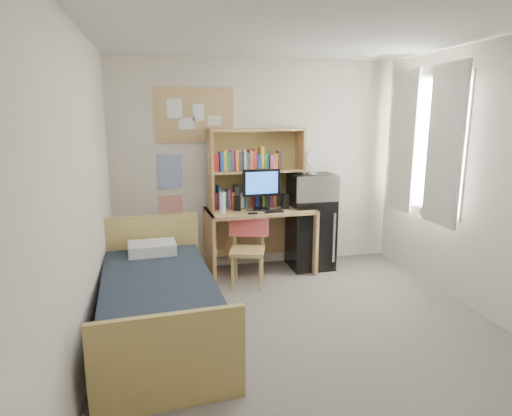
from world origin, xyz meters
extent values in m
cube|color=gray|center=(0.00, 0.00, -0.01)|extent=(3.60, 4.20, 0.02)
cube|color=silver|center=(0.00, 0.00, 2.60)|extent=(3.60, 4.20, 0.02)
cube|color=silver|center=(0.00, 2.10, 1.30)|extent=(3.60, 0.04, 2.60)
cube|color=silver|center=(-1.80, 0.00, 1.30)|extent=(0.04, 4.20, 2.60)
cube|color=silver|center=(1.80, 0.00, 1.30)|extent=(0.04, 4.20, 2.60)
cube|color=white|center=(1.75, 1.20, 1.60)|extent=(0.10, 1.40, 1.70)
cube|color=silver|center=(1.72, 0.80, 1.60)|extent=(0.04, 0.55, 1.70)
cube|color=silver|center=(1.72, 1.60, 1.60)|extent=(0.04, 0.55, 1.70)
cube|color=tan|center=(-0.78, 2.08, 1.92)|extent=(0.94, 0.03, 0.64)
cube|color=#2949A7|center=(-1.10, 2.09, 1.25)|extent=(0.30, 0.01, 0.42)
cube|color=red|center=(-1.10, 2.09, 0.78)|extent=(0.28, 0.01, 0.36)
cube|color=tan|center=(-0.05, 1.76, 0.40)|extent=(1.32, 0.71, 0.81)
cube|color=tan|center=(-0.29, 1.37, 0.42)|extent=(0.52, 0.52, 0.83)
cube|color=black|center=(0.63, 1.82, 0.45)|extent=(0.52, 0.52, 0.89)
cube|color=black|center=(-1.28, 0.38, 0.27)|extent=(1.10, 2.01, 0.54)
cube|color=tan|center=(-0.06, 1.91, 1.28)|extent=(1.18, 0.36, 0.96)
cube|color=black|center=(-0.05, 1.70, 1.05)|extent=(0.45, 0.06, 0.48)
cube|color=black|center=(-0.04, 1.56, 0.82)|extent=(0.44, 0.16, 0.02)
cube|color=black|center=(-0.35, 1.68, 0.90)|extent=(0.08, 0.08, 0.18)
cube|color=black|center=(0.25, 1.71, 0.90)|extent=(0.08, 0.08, 0.18)
cylinder|color=white|center=(-0.52, 1.63, 0.93)|extent=(0.08, 0.08, 0.24)
cube|color=#E4575A|center=(-0.23, 1.56, 0.65)|extent=(0.47, 0.26, 0.22)
cube|color=silver|center=(0.63, 1.80, 1.05)|extent=(0.54, 0.41, 0.32)
cylinder|color=white|center=(0.63, 1.80, 1.35)|extent=(0.23, 0.23, 0.28)
cube|color=white|center=(-1.33, 1.13, 0.59)|extent=(0.49, 0.36, 0.11)
camera|label=1|loc=(-1.22, -3.17, 1.90)|focal=30.00mm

